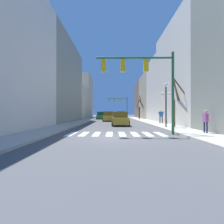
{
  "coord_description": "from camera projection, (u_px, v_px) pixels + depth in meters",
  "views": [
    {
      "loc": [
        -0.16,
        -10.94,
        1.51
      ],
      "look_at": [
        -0.46,
        25.81,
        1.65
      ],
      "focal_mm": 28.0,
      "sensor_mm": 36.0,
      "label": 1
    }
  ],
  "objects": [
    {
      "name": "ground_plane",
      "position": [
        116.0,
        137.0,
        10.93
      ],
      "size": [
        240.0,
        240.0,
        0.0
      ],
      "primitive_type": "plane",
      "color": "#4C4C4F"
    },
    {
      "name": "sidewalk_left",
      "position": [
        30.0,
        135.0,
        10.97
      ],
      "size": [
        2.38,
        90.0,
        0.15
      ],
      "color": "#ADA89E",
      "rests_on": "ground_plane"
    },
    {
      "name": "sidewalk_right",
      "position": [
        202.0,
        136.0,
        10.88
      ],
      "size": [
        2.38,
        90.0,
        0.15
      ],
      "color": "#ADA89E",
      "rests_on": "ground_plane"
    },
    {
      "name": "building_row_left",
      "position": [
        57.0,
        86.0,
        28.89
      ],
      "size": [
        6.0,
        49.95,
        12.68
      ],
      "color": "beige",
      "rests_on": "ground_plane"
    },
    {
      "name": "building_row_right",
      "position": [
        171.0,
        89.0,
        29.77
      ],
      "size": [
        6.0,
        51.25,
        12.43
      ],
      "color": "gray",
      "rests_on": "ground_plane"
    },
    {
      "name": "crosswalk_stripes",
      "position": [
        116.0,
        134.0,
        12.38
      ],
      "size": [
        6.75,
        2.6,
        0.01
      ],
      "color": "white",
      "rests_on": "ground_plane"
    },
    {
      "name": "traffic_signal_near",
      "position": [
        144.0,
        74.0,
        12.09
      ],
      "size": [
        5.42,
        0.28,
        5.72
      ],
      "color": "#236038",
      "rests_on": "ground_plane"
    },
    {
      "name": "traffic_signal_far",
      "position": [
        120.0,
        103.0,
        52.6
      ],
      "size": [
        6.01,
        0.28,
        6.18
      ],
      "color": "#236038",
      "rests_on": "ground_plane"
    },
    {
      "name": "street_lamp_right_corner",
      "position": [
        166.0,
        96.0,
        16.67
      ],
      "size": [
        0.95,
        0.36,
        4.2
      ],
      "color": "black",
      "rests_on": "sidewalk_right"
    },
    {
      "name": "car_driving_toward_lane",
      "position": [
        121.0,
        116.0,
        37.59
      ],
      "size": [
        2.08,
        4.53,
        1.8
      ],
      "rotation": [
        0.0,
        0.0,
        1.57
      ],
      "color": "gray",
      "rests_on": "ground_plane"
    },
    {
      "name": "car_parked_left_mid",
      "position": [
        120.0,
        119.0,
        20.75
      ],
      "size": [
        2.02,
        4.69,
        1.61
      ],
      "rotation": [
        0.0,
        0.0,
        1.57
      ],
      "color": "#A38423",
      "rests_on": "ground_plane"
    },
    {
      "name": "car_parked_left_far",
      "position": [
        109.0,
        117.0,
        30.89
      ],
      "size": [
        2.01,
        4.46,
        1.73
      ],
      "rotation": [
        0.0,
        0.0,
        -1.57
      ],
      "color": "#A38423",
      "rests_on": "ground_plane"
    },
    {
      "name": "car_parked_right_far",
      "position": [
        103.0,
        115.0,
        48.64
      ],
      "size": [
        2.19,
        4.71,
        1.68
      ],
      "rotation": [
        0.0,
        0.0,
        1.57
      ],
      "color": "black",
      "rests_on": "ground_plane"
    },
    {
      "name": "car_parked_right_near",
      "position": [
        101.0,
        116.0,
        40.95
      ],
      "size": [
        2.05,
        4.75,
        1.72
      ],
      "rotation": [
        0.0,
        0.0,
        1.57
      ],
      "color": "#236B38",
      "rests_on": "ground_plane"
    },
    {
      "name": "pedestrian_waiting_at_curb",
      "position": [
        206.0,
        119.0,
        11.83
      ],
      "size": [
        0.26,
        0.67,
        1.54
      ],
      "rotation": [
        0.0,
        0.0,
        1.73
      ],
      "color": "#282D47",
      "rests_on": "sidewalk_right"
    },
    {
      "name": "pedestrian_near_right_corner",
      "position": [
        161.0,
        115.0,
        22.43
      ],
      "size": [
        0.77,
        0.3,
        1.78
      ],
      "rotation": [
        0.0,
        0.0,
        0.16
      ],
      "color": "black",
      "rests_on": "sidewalk_right"
    },
    {
      "name": "street_tree_right_far",
      "position": [
        140.0,
        109.0,
        40.13
      ],
      "size": [
        1.72,
        1.82,
        5.32
      ],
      "color": "#473828",
      "rests_on": "sidewalk_right"
    },
    {
      "name": "street_tree_right_near",
      "position": [
        175.0,
        106.0,
        17.17
      ],
      "size": [
        1.46,
        2.19,
        4.77
      ],
      "color": "brown",
      "rests_on": "sidewalk_right"
    }
  ]
}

